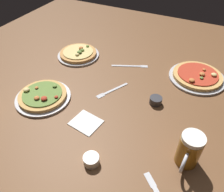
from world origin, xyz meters
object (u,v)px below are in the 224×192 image
(pizza_plate_near, at_px, (43,96))
(fork_left, at_px, (131,66))
(ramekin_sauce, at_px, (156,100))
(pizza_plate_far, at_px, (197,76))
(beer_mug_dark, at_px, (189,150))
(pizza_plate_side, at_px, (78,54))
(ramekin_butter, at_px, (91,160))
(fork_spare, at_px, (112,90))
(napkin_folded, at_px, (86,122))

(pizza_plate_near, height_order, fork_left, pizza_plate_near)
(pizza_plate_near, bearing_deg, ramekin_sauce, 22.60)
(pizza_plate_far, height_order, beer_mug_dark, beer_mug_dark)
(pizza_plate_side, distance_m, fork_left, 0.36)
(pizza_plate_near, distance_m, fork_left, 0.56)
(pizza_plate_near, bearing_deg, pizza_plate_far, 37.63)
(beer_mug_dark, height_order, ramekin_sauce, beer_mug_dark)
(pizza_plate_near, bearing_deg, pizza_plate_side, 98.23)
(beer_mug_dark, xyz_separation_m, ramekin_butter, (-0.33, -0.17, -0.06))
(ramekin_sauce, bearing_deg, fork_spare, -177.68)
(pizza_plate_near, bearing_deg, ramekin_butter, -27.55)
(napkin_folded, height_order, fork_spare, napkin_folded)
(ramekin_butter, distance_m, fork_spare, 0.44)
(pizza_plate_near, xyz_separation_m, pizza_plate_side, (-0.06, 0.44, 0.00))
(napkin_folded, distance_m, fork_spare, 0.26)
(fork_left, relative_size, fork_spare, 1.15)
(beer_mug_dark, relative_size, ramekin_sauce, 2.37)
(ramekin_butter, xyz_separation_m, napkin_folded, (-0.13, 0.17, -0.01))
(ramekin_sauce, distance_m, ramekin_butter, 0.45)
(pizza_plate_far, height_order, napkin_folded, pizza_plate_far)
(beer_mug_dark, bearing_deg, fork_spare, 149.89)
(napkin_folded, xyz_separation_m, fork_left, (0.01, 0.52, -0.00))
(pizza_plate_far, distance_m, ramekin_sauce, 0.34)
(beer_mug_dark, height_order, fork_spare, beer_mug_dark)
(beer_mug_dark, height_order, ramekin_butter, beer_mug_dark)
(pizza_plate_side, relative_size, ramekin_sauce, 4.33)
(pizza_plate_side, relative_size, ramekin_butter, 4.31)
(pizza_plate_far, bearing_deg, fork_left, -172.66)
(pizza_plate_near, bearing_deg, fork_spare, 36.04)
(napkin_folded, distance_m, fork_left, 0.52)
(fork_spare, bearing_deg, napkin_folded, -91.22)
(pizza_plate_far, xyz_separation_m, pizza_plate_side, (-0.75, -0.09, 0.00))
(pizza_plate_near, relative_size, fork_spare, 1.52)
(beer_mug_dark, xyz_separation_m, ramekin_sauce, (-0.21, 0.27, -0.06))
(napkin_folded, bearing_deg, pizza_plate_far, 55.30)
(ramekin_butter, height_order, napkin_folded, ramekin_butter)
(pizza_plate_far, xyz_separation_m, ramekin_sauce, (-0.15, -0.31, 0.00))
(pizza_plate_side, bearing_deg, pizza_plate_far, 6.87)
(ramekin_butter, distance_m, napkin_folded, 0.21)
(beer_mug_dark, bearing_deg, ramekin_butter, -153.04)
(ramekin_butter, bearing_deg, fork_spare, 105.87)
(pizza_plate_side, distance_m, ramekin_sauce, 0.63)
(ramekin_sauce, distance_m, fork_left, 0.35)
(pizza_plate_far, xyz_separation_m, ramekin_butter, (-0.27, -0.74, 0.00))
(pizza_plate_near, xyz_separation_m, pizza_plate_far, (0.68, 0.53, -0.00))
(beer_mug_dark, relative_size, napkin_folded, 1.14)
(napkin_folded, bearing_deg, ramekin_butter, -52.96)
(pizza_plate_side, xyz_separation_m, ramekin_butter, (0.48, -0.65, 0.00))
(pizza_plate_near, distance_m, beer_mug_dark, 0.74)
(ramekin_butter, xyz_separation_m, fork_spare, (-0.12, 0.43, -0.02))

